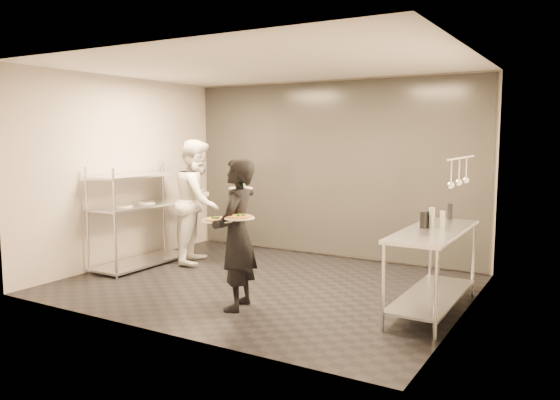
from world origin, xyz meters
The scene contains 13 objects.
room_shell centered at (0.00, 1.18, 1.40)m, with size 5.00×4.00×2.80m.
pass_rack centered at (-2.15, 0.00, 0.77)m, with size 0.60×1.60×1.50m.
prep_counter centered at (2.18, 0.00, 0.63)m, with size 0.60×1.80×0.92m.
utensil_rail centered at (2.43, 0.00, 1.55)m, with size 0.07×1.20×0.31m.
waiter centered at (0.27, -0.99, 0.84)m, with size 0.62×0.40×1.69m, color black.
chef centered at (-1.55, 0.58, 0.93)m, with size 0.91×0.71×1.87m, color white.
pizza_plate_near centered at (0.14, -1.17, 1.02)m, with size 0.34×0.34×0.05m.
pizza_plate_far centered at (0.43, -1.17, 1.07)m, with size 0.32×0.32×0.05m.
salad_plate centered at (0.15, -0.73, 1.35)m, with size 0.28×0.28×0.07m.
pos_monitor centered at (2.06, 0.10, 1.01)m, with size 0.05×0.26×0.19m, color black.
bottle_green centered at (2.12, 0.12, 1.03)m, with size 0.06×0.06×0.22m, color gray.
bottle_clear centered at (2.23, 0.14, 1.01)m, with size 0.06×0.06×0.19m, color gray.
bottle_dark centered at (2.16, 0.80, 1.02)m, with size 0.06×0.06×0.20m, color black.
Camera 1 is at (3.69, -5.88, 1.93)m, focal length 35.00 mm.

